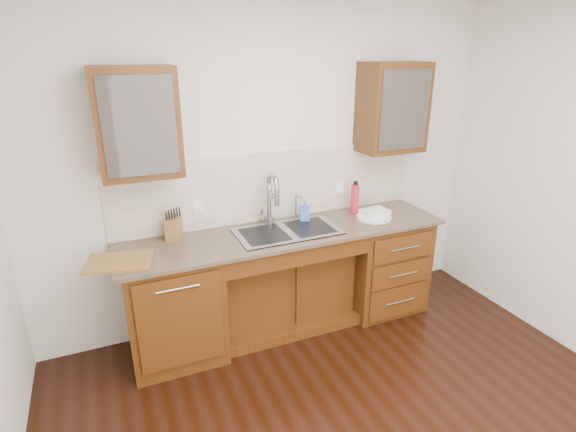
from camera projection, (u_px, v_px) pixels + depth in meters
name	position (u px, v px, depth m)	size (l,w,h in m)	color
wall_back	(270.00, 168.00, 3.82)	(4.00, 0.10, 2.70)	silver
base_cabinet_left	(173.00, 305.00, 3.48)	(0.70, 0.62, 0.88)	#593014
base_cabinet_center	(282.00, 286.00, 3.94)	(1.20, 0.44, 0.70)	#593014
base_cabinet_right	(380.00, 262.00, 4.18)	(0.70, 0.62, 0.88)	#593014
countertop	(287.00, 233.00, 3.65)	(2.70, 0.65, 0.03)	#84705B
backsplash	(272.00, 186.00, 3.81)	(2.70, 0.02, 0.59)	beige
sink	(288.00, 241.00, 3.67)	(0.84, 0.46, 0.19)	#9E9EA5
faucet	(269.00, 201.00, 3.74)	(0.04, 0.04, 0.40)	#999993
filter_tap	(296.00, 206.00, 3.87)	(0.02, 0.02, 0.24)	#999993
upper_cabinet_left	(137.00, 123.00, 3.07)	(0.55, 0.34, 0.75)	#593014
upper_cabinet_right	(392.00, 108.00, 3.85)	(0.55, 0.34, 0.75)	#593014
outlet_left	(198.00, 206.00, 3.59)	(0.08, 0.01, 0.12)	white
outlet_right	(340.00, 187.00, 4.07)	(0.08, 0.01, 0.12)	white
soap_bottle	(305.00, 211.00, 3.83)	(0.08, 0.09, 0.19)	#4368EE
water_bottle	(355.00, 199.00, 3.99)	(0.07, 0.07, 0.27)	red
plate	(374.00, 217.00, 3.92)	(0.30, 0.30, 0.02)	white
dish_towel	(375.00, 212.00, 3.97)	(0.24, 0.17, 0.04)	white
knife_block	(174.00, 228.00, 3.47)	(0.10, 0.16, 0.18)	brown
cutting_board	(119.00, 262.00, 3.10)	(0.44, 0.31, 0.02)	#9D6E48
cup_left_a	(125.00, 132.00, 3.06)	(0.12, 0.12, 0.10)	silver
cup_left_b	(154.00, 130.00, 3.13)	(0.09, 0.09, 0.08)	white
cup_right_a	(379.00, 115.00, 3.82)	(0.11, 0.11, 0.09)	silver
cup_right_b	(396.00, 114.00, 3.88)	(0.09, 0.09, 0.08)	silver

